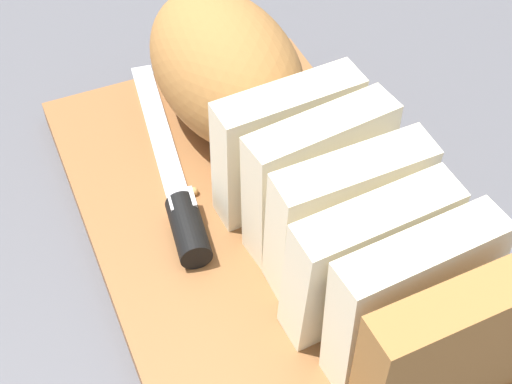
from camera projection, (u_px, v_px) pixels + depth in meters
name	position (u px, v px, depth m)	size (l,w,h in m)	color
ground_plane	(256.00, 235.00, 0.59)	(3.00, 3.00, 0.00)	#4C4C51
cutting_board	(256.00, 227.00, 0.58)	(0.40, 0.25, 0.02)	brown
bread_loaf	(283.00, 140.00, 0.55)	(0.41, 0.14, 0.11)	#996633
bread_knife	(182.00, 208.00, 0.57)	(0.25, 0.05, 0.02)	silver
crumb_near_knife	(317.00, 176.00, 0.60)	(0.01, 0.01, 0.01)	tan
crumb_near_loaf	(340.00, 222.00, 0.57)	(0.01, 0.01, 0.01)	tan
crumb_stray_left	(194.00, 191.00, 0.59)	(0.01, 0.01, 0.01)	tan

